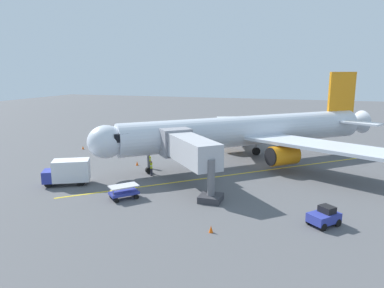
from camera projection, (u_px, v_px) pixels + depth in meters
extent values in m
plane|color=#565659|center=(262.00, 164.00, 45.31)|extent=(220.00, 220.00, 0.00)
cube|color=yellow|center=(239.00, 174.00, 40.89)|extent=(29.96, 26.86, 0.01)
cylinder|color=silver|center=(249.00, 131.00, 45.65)|extent=(27.87, 25.51, 3.80)
ellipsoid|color=silver|center=(106.00, 142.00, 38.45)|extent=(5.39, 5.36, 3.61)
cone|color=silver|center=(354.00, 122.00, 52.97)|extent=(4.52, 4.55, 3.42)
cube|color=black|center=(119.00, 136.00, 38.89)|extent=(3.35, 3.47, 0.90)
cube|color=silver|center=(319.00, 145.00, 39.61)|extent=(17.60, 12.19, 0.36)
cylinder|color=orange|center=(283.00, 155.00, 41.27)|extent=(4.07, 3.98, 2.30)
cylinder|color=black|center=(271.00, 157.00, 40.58)|extent=(1.55, 1.70, 2.10)
cube|color=silver|center=(239.00, 125.00, 54.88)|extent=(10.68, 17.80, 0.36)
cylinder|color=orange|center=(232.00, 138.00, 51.67)|extent=(4.07, 3.98, 2.30)
cylinder|color=black|center=(222.00, 139.00, 50.97)|extent=(1.55, 1.70, 2.10)
cube|color=orange|center=(342.00, 97.00, 51.02)|extent=(3.82, 3.47, 7.20)
cube|color=silver|center=(356.00, 122.00, 48.68)|extent=(6.74, 5.29, 0.24)
cube|color=silver|center=(322.00, 117.00, 54.41)|extent=(4.78, 6.82, 0.24)
cylinder|color=slate|center=(148.00, 159.00, 40.79)|extent=(0.24, 0.24, 2.77)
cylinder|color=black|center=(149.00, 170.00, 41.06)|extent=(0.82, 0.80, 0.70)
cylinder|color=slate|center=(280.00, 149.00, 44.94)|extent=(0.24, 0.24, 2.77)
cylinder|color=black|center=(279.00, 160.00, 45.22)|extent=(1.12, 1.07, 1.10)
cylinder|color=slate|center=(256.00, 142.00, 49.60)|extent=(0.24, 0.24, 2.77)
cylinder|color=black|center=(256.00, 151.00, 49.88)|extent=(1.12, 1.07, 1.10)
cube|color=#B7B7BC|center=(191.00, 150.00, 35.51)|extent=(7.94, 8.44, 2.50)
cube|color=gray|center=(175.00, 142.00, 39.55)|extent=(4.25, 4.22, 3.00)
cylinder|color=slate|center=(211.00, 181.00, 31.87)|extent=(0.70, 0.70, 3.90)
cube|color=#333338|center=(211.00, 198.00, 32.21)|extent=(2.00, 2.00, 0.60)
cylinder|color=#23232D|center=(149.00, 165.00, 43.12)|extent=(0.26, 0.26, 0.88)
cube|color=#D8EA19|center=(149.00, 159.00, 42.97)|extent=(0.45, 0.41, 0.60)
cube|color=silver|center=(149.00, 159.00, 42.97)|extent=(0.47, 0.43, 0.10)
sphere|color=brown|center=(149.00, 156.00, 42.89)|extent=(0.22, 0.22, 0.22)
cylinder|color=#23232D|center=(151.00, 172.00, 40.12)|extent=(0.26, 0.26, 0.88)
cube|color=#D8EA19|center=(151.00, 165.00, 39.97)|extent=(0.37, 0.44, 0.60)
cube|color=silver|center=(151.00, 165.00, 39.97)|extent=(0.39, 0.47, 0.10)
sphere|color=#9E7051|center=(151.00, 162.00, 39.89)|extent=(0.22, 0.22, 0.22)
cube|color=#2D3899|center=(52.00, 176.00, 36.55)|extent=(2.40, 2.48, 1.20)
cube|color=black|center=(45.00, 174.00, 36.39)|extent=(0.95, 1.57, 0.70)
cube|color=silver|center=(71.00, 170.00, 36.79)|extent=(4.12, 3.47, 2.20)
cylinder|color=black|center=(49.00, 184.00, 36.00)|extent=(0.86, 0.62, 0.84)
cylinder|color=black|center=(51.00, 180.00, 37.26)|extent=(0.86, 0.62, 0.84)
cylinder|color=black|center=(81.00, 182.00, 36.56)|extent=(0.86, 0.62, 0.84)
cylinder|color=black|center=(83.00, 178.00, 37.82)|extent=(0.86, 0.62, 0.84)
cube|color=#2D3899|center=(324.00, 217.00, 27.10)|extent=(2.66, 2.71, 0.70)
cube|color=black|center=(327.00, 209.00, 27.13)|extent=(1.42, 1.41, 0.50)
cylinder|color=black|center=(323.00, 227.00, 26.23)|extent=(0.59, 0.61, 0.60)
cylinder|color=black|center=(309.00, 221.00, 27.34)|extent=(0.59, 0.61, 0.60)
cylinder|color=black|center=(338.00, 223.00, 27.00)|extent=(0.59, 0.61, 0.60)
cylinder|color=black|center=(324.00, 217.00, 28.11)|extent=(0.59, 0.61, 0.60)
cube|color=#2D3899|center=(124.00, 193.00, 32.82)|extent=(2.78, 2.87, 0.24)
cube|color=silver|center=(124.00, 186.00, 32.69)|extent=(2.78, 2.87, 0.08)
cylinder|color=slate|center=(113.00, 193.00, 31.63)|extent=(0.06, 0.06, 0.55)
cylinder|color=slate|center=(109.00, 189.00, 32.68)|extent=(0.06, 0.06, 0.55)
cylinder|color=slate|center=(139.00, 189.00, 32.81)|extent=(0.06, 0.06, 0.55)
cylinder|color=slate|center=(134.00, 185.00, 33.86)|extent=(0.06, 0.06, 0.55)
cylinder|color=black|center=(116.00, 200.00, 31.87)|extent=(0.48, 0.49, 0.44)
cylinder|color=black|center=(112.00, 196.00, 32.98)|extent=(0.48, 0.49, 0.44)
cylinder|color=black|center=(136.00, 197.00, 32.81)|extent=(0.48, 0.49, 0.44)
cylinder|color=black|center=(131.00, 193.00, 33.91)|extent=(0.48, 0.49, 0.44)
cube|color=#9E9EA3|center=(145.00, 135.00, 62.05)|extent=(2.36, 2.65, 0.60)
cube|color=black|center=(138.00, 131.00, 60.78)|extent=(2.56, 3.74, 1.61)
cylinder|color=black|center=(142.00, 138.00, 60.87)|extent=(0.52, 0.68, 0.64)
cylinder|color=black|center=(138.00, 137.00, 61.79)|extent=(0.52, 0.68, 0.64)
cylinder|color=black|center=(149.00, 137.00, 61.89)|extent=(0.52, 0.68, 0.64)
cylinder|color=black|center=(145.00, 136.00, 62.81)|extent=(0.52, 0.68, 0.64)
cone|color=#F2590F|center=(137.00, 163.00, 44.49)|extent=(0.32, 0.32, 0.55)
cone|color=#F2590F|center=(83.00, 147.00, 53.71)|extent=(0.32, 0.32, 0.55)
cone|color=#F2590F|center=(211.00, 229.00, 25.98)|extent=(0.32, 0.32, 0.55)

